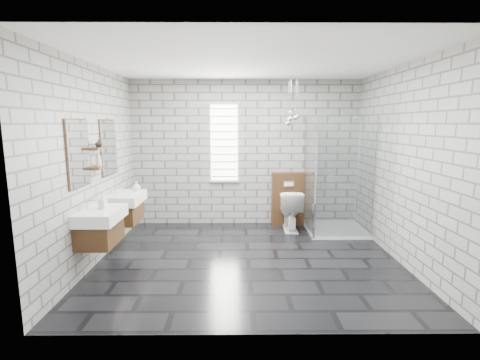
{
  "coord_description": "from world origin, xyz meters",
  "views": [
    {
      "loc": [
        -0.15,
        -4.71,
        1.92
      ],
      "look_at": [
        -0.11,
        0.35,
        1.08
      ],
      "focal_mm": 26.0,
      "sensor_mm": 36.0,
      "label": 1
    }
  ],
  "objects_px": {
    "toilet": "(290,210)",
    "vanity_right": "(123,199)",
    "shower_enclosure": "(332,205)",
    "cistern_panel": "(288,199)",
    "vanity_left": "(97,217)"
  },
  "relations": [
    {
      "from": "toilet",
      "to": "vanity_right",
      "type": "bearing_deg",
      "value": 19.72
    },
    {
      "from": "shower_enclosure",
      "to": "toilet",
      "type": "bearing_deg",
      "value": 163.12
    },
    {
      "from": "cistern_panel",
      "to": "toilet",
      "type": "distance_m",
      "value": 0.33
    },
    {
      "from": "vanity_left",
      "to": "cistern_panel",
      "type": "height_order",
      "value": "vanity_left"
    },
    {
      "from": "cistern_panel",
      "to": "toilet",
      "type": "relative_size",
      "value": 1.36
    },
    {
      "from": "toilet",
      "to": "cistern_panel",
      "type": "bearing_deg",
      "value": -88.25
    },
    {
      "from": "vanity_left",
      "to": "shower_enclosure",
      "type": "xyz_separation_m",
      "value": [
        3.41,
        1.67,
        -0.25
      ]
    },
    {
      "from": "vanity_right",
      "to": "toilet",
      "type": "height_order",
      "value": "vanity_right"
    },
    {
      "from": "cistern_panel",
      "to": "vanity_left",
      "type": "bearing_deg",
      "value": -141.13
    },
    {
      "from": "vanity_right",
      "to": "shower_enclosure",
      "type": "height_order",
      "value": "shower_enclosure"
    },
    {
      "from": "toilet",
      "to": "shower_enclosure",
      "type": "bearing_deg",
      "value": 164.87
    },
    {
      "from": "cistern_panel",
      "to": "toilet",
      "type": "bearing_deg",
      "value": -90.0
    },
    {
      "from": "vanity_left",
      "to": "toilet",
      "type": "relative_size",
      "value": 2.14
    },
    {
      "from": "toilet",
      "to": "vanity_left",
      "type": "bearing_deg",
      "value": 36.49
    },
    {
      "from": "cistern_panel",
      "to": "shower_enclosure",
      "type": "bearing_deg",
      "value": -36.41
    }
  ]
}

